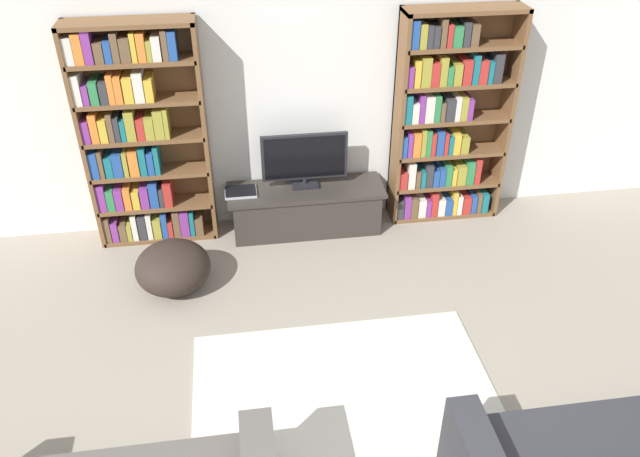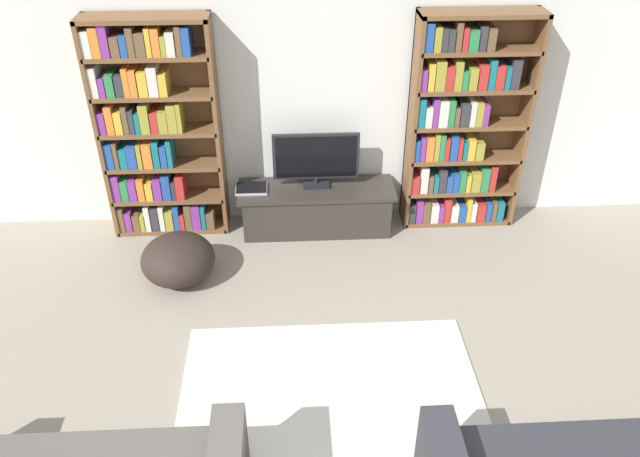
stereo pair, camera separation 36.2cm
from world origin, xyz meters
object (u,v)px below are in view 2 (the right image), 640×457
at_px(tv_stand, 316,208).
at_px(beanbag_ottoman, 178,259).
at_px(bookshelf_right, 460,127).
at_px(laptop, 252,188).
at_px(television, 316,159).
at_px(bookshelf_left, 154,132).

distance_m(tv_stand, beanbag_ottoman, 1.39).
bearing_deg(bookshelf_right, beanbag_ottoman, -161.60).
bearing_deg(laptop, television, 4.64).
bearing_deg(bookshelf_right, laptop, -176.71).
xyz_separation_m(bookshelf_right, laptop, (-1.90, -0.11, -0.51)).
height_order(bookshelf_left, beanbag_ottoman, bookshelf_left).
xyz_separation_m(tv_stand, laptop, (-0.59, 0.00, 0.23)).
distance_m(bookshelf_right, beanbag_ottoman, 2.74).
xyz_separation_m(television, laptop, (-0.59, -0.05, -0.26)).
bearing_deg(bookshelf_left, television, -2.45).
bearing_deg(bookshelf_left, tv_stand, -4.46).
height_order(bookshelf_right, laptop, bookshelf_right).
height_order(tv_stand, television, television).
distance_m(bookshelf_left, laptop, 0.99).
height_order(television, beanbag_ottoman, television).
bearing_deg(bookshelf_right, bookshelf_left, -180.00).
height_order(television, laptop, television).
bearing_deg(television, tv_stand, -90.00).
height_order(bookshelf_left, bookshelf_right, same).
relative_size(bookshelf_right, television, 2.54).
relative_size(bookshelf_right, tv_stand, 1.38).
bearing_deg(bookshelf_right, television, -177.32).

